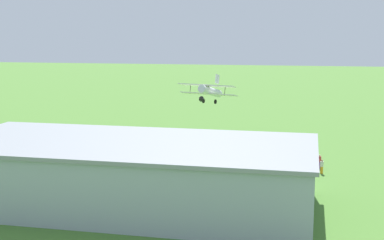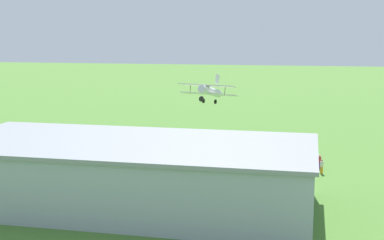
{
  "view_description": "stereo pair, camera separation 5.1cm",
  "coord_description": "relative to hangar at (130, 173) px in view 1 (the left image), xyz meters",
  "views": [
    {
      "loc": [
        -21.83,
        77.88,
        16.45
      ],
      "look_at": [
        -7.61,
        8.67,
        5.08
      ],
      "focal_mm": 51.04,
      "sensor_mm": 36.0,
      "label": 1
    },
    {
      "loc": [
        -21.88,
        77.87,
        16.45
      ],
      "look_at": [
        -7.61,
        8.67,
        5.08
      ],
      "focal_mm": 51.04,
      "sensor_mm": 36.0,
      "label": 2
    }
  ],
  "objects": [
    {
      "name": "hangar",
      "position": [
        0.0,
        0.0,
        0.0
      ],
      "size": [
        35.28,
        16.64,
        6.21
      ],
      "color": "#99A3AD",
      "rests_on": "ground_plane"
    },
    {
      "name": "biplane",
      "position": [
        -2.98,
        -27.39,
        5.11
      ],
      "size": [
        8.71,
        6.73,
        4.08
      ],
      "color": "silver"
    },
    {
      "name": "person_at_fence_line",
      "position": [
        -14.47,
        -18.33,
        -2.35
      ],
      "size": [
        0.54,
        0.54,
        1.54
      ],
      "color": "#B23333",
      "rests_on": "ground_plane"
    },
    {
      "name": "person_near_hangar_door",
      "position": [
        16.52,
        -11.05,
        -2.35
      ],
      "size": [
        0.38,
        0.38,
        1.54
      ],
      "color": "#33723F",
      "rests_on": "ground_plane"
    },
    {
      "name": "car_red",
      "position": [
        14.53,
        -14.94,
        -2.29
      ],
      "size": [
        2.48,
        4.24,
        1.58
      ],
      "color": "red",
      "rests_on": "ground_plane"
    },
    {
      "name": "ground_plane",
      "position": [
        5.77,
        -29.33,
        -3.11
      ],
      "size": [
        400.0,
        400.0,
        0.0
      ],
      "primitive_type": "plane",
      "color": "#47752D"
    },
    {
      "name": "car_orange",
      "position": [
        20.1,
        -12.22,
        -2.23
      ],
      "size": [
        2.34,
        4.61,
        1.72
      ],
      "color": "orange",
      "rests_on": "ground_plane"
    },
    {
      "name": "person_walking_on_apron",
      "position": [
        -18.27,
        -18.02,
        -2.24
      ],
      "size": [
        0.46,
        0.46,
        1.75
      ],
      "color": "#72338C",
      "rests_on": "ground_plane"
    },
    {
      "name": "person_crossing_taxiway",
      "position": [
        -18.46,
        -15.64,
        -2.25
      ],
      "size": [
        0.51,
        0.51,
        1.72
      ],
      "color": "orange",
      "rests_on": "ground_plane"
    },
    {
      "name": "car_blue",
      "position": [
        -15.06,
        -14.75,
        -2.29
      ],
      "size": [
        2.45,
        4.61,
        1.58
      ],
      "color": "#23389E",
      "rests_on": "ground_plane"
    }
  ]
}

